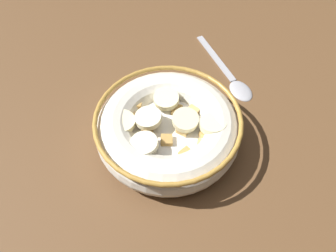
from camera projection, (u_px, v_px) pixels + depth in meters
ground_plane at (168, 144)px, 44.38cm from camera, size 134.99×134.99×2.00cm
cereal_bowl at (168, 128)px, 41.46cm from camera, size 18.32×18.32×5.01cm
spoon at (234, 79)px, 49.65cm from camera, size 9.16×14.76×0.80cm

